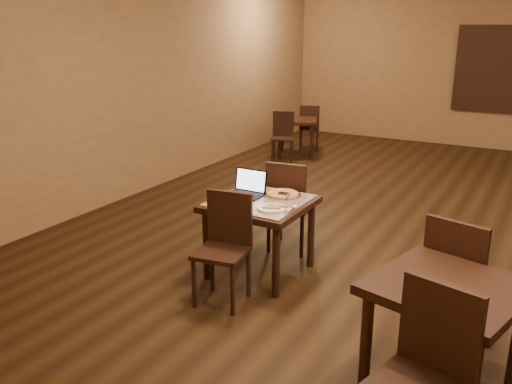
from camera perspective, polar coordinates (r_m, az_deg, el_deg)
The scene contains 20 objects.
ground at distance 7.07m, azimuth 17.30°, elevation -3.29°, with size 10.00×10.00×0.00m, color black.
wall_back at distance 11.63m, azimuth 23.54°, elevation 11.53°, with size 8.00×0.02×3.00m, color olive.
wall_front at distance 2.18m, azimuth -9.45°, elevation -7.21°, with size 8.00×0.02×3.00m, color olive.
wall_left at distance 8.44m, azimuth -9.64°, elevation 11.01°, with size 0.02×10.00×3.00m, color olive.
tiled_table at distance 5.27m, azimuth 0.43°, elevation -1.90°, with size 0.93×0.93×0.76m.
chair_main_near at distance 4.82m, azimuth -3.26°, elevation -5.16°, with size 0.48×0.48×0.98m.
chair_main_far at distance 5.80m, azimuth 3.45°, elevation -1.00°, with size 0.49×0.49×1.01m.
laptop at distance 5.40m, azimuth -0.88°, elevation 0.42°, with size 0.35×0.27×0.24m.
plate at distance 4.98m, azimuth 1.65°, elevation -1.70°, with size 0.27×0.27×0.01m, color white.
pizza_slice at distance 4.98m, azimuth 1.65°, elevation -1.54°, with size 0.20×0.20×0.02m, color beige, non-canonical shape.
pizza_pan at distance 5.38m, azimuth 2.79°, elevation -0.30°, with size 0.38×0.38×0.01m, color silver.
pizza_whole at distance 5.38m, azimuth 2.79°, elevation -0.16°, with size 0.32×0.32×0.02m.
spatula at distance 5.35m, azimuth 2.89°, elevation -0.15°, with size 0.10×0.24×0.01m, color silver.
napkin_roll at distance 4.94m, azimuth 3.72°, elevation -1.77°, with size 0.05×0.19×0.04m.
other_table_b at distance 10.25m, azimuth 4.31°, elevation 7.02°, with size 0.95×0.95×0.68m.
other_table_b_chair_near at distance 9.81m, azimuth 2.84°, elevation 6.18°, with size 0.50×0.50×0.88m.
other_table_b_chair_far at distance 10.71m, azimuth 5.63°, elevation 7.06°, with size 0.50×0.50×0.88m.
other_table_c at distance 3.74m, azimuth 19.38°, elevation -11.01°, with size 1.08×1.08×0.82m.
other_table_c_chair_near at distance 3.24m, azimuth 17.50°, elevation -17.19°, with size 0.56×0.56×1.07m.
other_table_c_chair_far at distance 4.33m, azimuth 20.51°, elevation -8.32°, with size 0.56×0.56×1.07m.
Camera 1 is at (1.27, -6.53, 2.40)m, focal length 38.00 mm.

